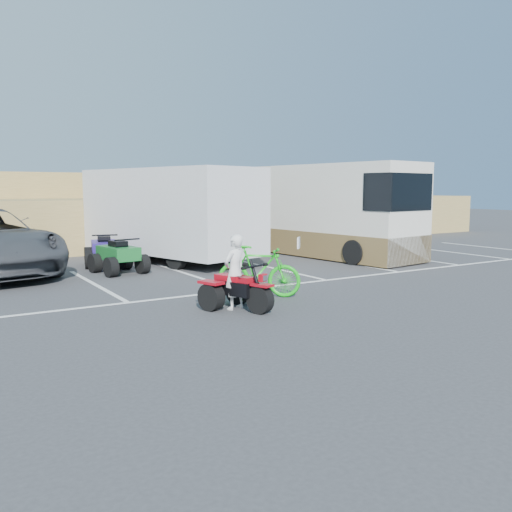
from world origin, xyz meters
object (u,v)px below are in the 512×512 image
rider (235,272)px  rv_motorhome (310,216)px  cargo_trailer (171,212)px  quad_atv_blue (105,266)px  red_trike_atv (241,310)px  green_dirt_bike (259,271)px  quad_atv_green (119,273)px

rider → rv_motorhome: size_ratio=0.17×
cargo_trailer → quad_atv_blue: (-2.25, 0.00, -1.65)m
red_trike_atv → rider: size_ratio=0.97×
green_dirt_bike → rv_motorhome: size_ratio=0.21×
red_trike_atv → quad_atv_blue: size_ratio=0.91×
rider → cargo_trailer: size_ratio=0.22×
rider → green_dirt_bike: 1.39m
green_dirt_bike → quad_atv_blue: 6.86m
cargo_trailer → quad_atv_green: cargo_trailer is taller
red_trike_atv → rider: (-0.05, 0.14, 0.76)m
rider → green_dirt_bike: rider is taller
red_trike_atv → rv_motorhome: (7.00, 6.90, 1.39)m
green_dirt_bike → quad_atv_blue: bearing=57.0°
rider → quad_atv_blue: (-0.46, 7.50, -0.76)m
red_trike_atv → quad_atv_blue: 7.66m
red_trike_atv → quad_atv_blue: quad_atv_blue is taller
cargo_trailer → quad_atv_green: 3.32m
green_dirt_bike → cargo_trailer: (0.70, 6.65, 1.08)m
rv_motorhome → quad_atv_green: bearing=-179.9°
rv_motorhome → quad_atv_blue: size_ratio=5.67×
red_trike_atv → rv_motorhome: bearing=25.9°
quad_atv_green → rider: bearing=-92.9°
quad_atv_blue → green_dirt_bike: bearing=-63.7°
rider → quad_atv_green: rider is taller
green_dirt_bike → quad_atv_blue: (-1.55, 6.65, -0.57)m
quad_atv_green → rv_motorhome: bearing=-1.1°
rider → quad_atv_green: (-0.55, 5.81, -0.76)m
rider → green_dirt_bike: size_ratio=0.79×
green_dirt_bike → quad_atv_green: (-1.64, 4.96, -0.57)m
green_dirt_bike → quad_atv_green: 5.26m
quad_atv_blue → quad_atv_green: quad_atv_blue is taller
red_trike_atv → green_dirt_bike: bearing=24.8°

